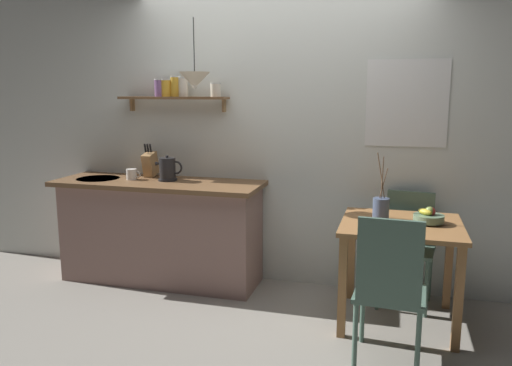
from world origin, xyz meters
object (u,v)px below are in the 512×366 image
at_px(dining_table, 401,240).
at_px(pendant_lamp, 195,80).
at_px(dining_chair_near, 390,285).
at_px(dining_chair_far, 407,241).
at_px(coffee_mug_by_sink, 132,174).
at_px(knife_block, 150,164).
at_px(twig_vase, 381,208).
at_px(fruit_bowl, 429,217).
at_px(electric_kettle, 168,169).

distance_m(dining_table, pendant_lamp, 2.04).
distance_m(dining_chair_near, dining_chair_far, 1.06).
bearing_deg(coffee_mug_by_sink, knife_block, 60.87).
height_order(twig_vase, knife_block, twig_vase).
distance_m(twig_vase, knife_block, 2.11).
height_order(dining_table, knife_block, knife_block).
relative_size(twig_vase, coffee_mug_by_sink, 3.71).
distance_m(dining_table, twig_vase, 0.27).
distance_m(dining_table, fruit_bowl, 0.26).
bearing_deg(fruit_bowl, dining_chair_near, -109.41).
bearing_deg(twig_vase, pendant_lamp, 173.77).
relative_size(dining_table, electric_kettle, 3.41).
height_order(dining_chair_near, dining_chair_far, dining_chair_near).
height_order(twig_vase, pendant_lamp, pendant_lamp).
bearing_deg(coffee_mug_by_sink, dining_table, -7.00).
height_order(electric_kettle, knife_block, knife_block).
xyz_separation_m(dining_chair_far, electric_kettle, (-2.03, -0.07, 0.50)).
bearing_deg(twig_vase, dining_table, -22.16).
xyz_separation_m(twig_vase, coffee_mug_by_sink, (-2.16, 0.22, 0.12)).
bearing_deg(dining_chair_far, dining_table, -98.35).
bearing_deg(pendant_lamp, dining_chair_near, -28.96).
relative_size(dining_chair_near, dining_chair_far, 1.08).
bearing_deg(dining_chair_near, fruit_bowl, 70.59).
bearing_deg(dining_chair_far, coffee_mug_by_sink, -177.44).
bearing_deg(knife_block, dining_chair_near, -27.38).
bearing_deg(coffee_mug_by_sink, pendant_lamp, -5.04).
bearing_deg(twig_vase, fruit_bowl, -4.91).
height_order(dining_chair_far, pendant_lamp, pendant_lamp).
relative_size(knife_block, pendant_lamp, 0.55).
bearing_deg(electric_kettle, pendant_lamp, -16.98).
height_order(dining_table, dining_chair_far, dining_chair_far).
bearing_deg(pendant_lamp, coffee_mug_by_sink, 174.96).
height_order(dining_chair_far, coffee_mug_by_sink, coffee_mug_by_sink).
bearing_deg(fruit_bowl, twig_vase, 175.09).
bearing_deg(dining_chair_near, dining_chair_far, 83.57).
xyz_separation_m(dining_chair_near, dining_chair_far, (0.12, 1.05, -0.02)).
xyz_separation_m(dining_chair_far, twig_vase, (-0.21, -0.33, 0.33)).
xyz_separation_m(dining_chair_near, fruit_bowl, (0.24, 0.69, 0.28)).
bearing_deg(twig_vase, dining_chair_far, 57.65).
height_order(dining_chair_near, pendant_lamp, pendant_lamp).
height_order(knife_block, pendant_lamp, pendant_lamp).
relative_size(electric_kettle, knife_block, 0.81).
bearing_deg(twig_vase, coffee_mug_by_sink, 174.12).
relative_size(dining_table, twig_vase, 1.71).
bearing_deg(dining_chair_near, twig_vase, 97.03).
relative_size(dining_table, pendant_lamp, 1.52).
distance_m(twig_vase, electric_kettle, 1.85).
height_order(coffee_mug_by_sink, pendant_lamp, pendant_lamp).
height_order(dining_chair_near, knife_block, knife_block).
relative_size(knife_block, coffee_mug_by_sink, 2.30).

